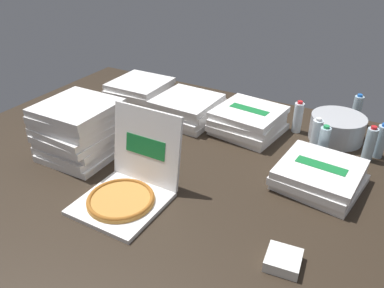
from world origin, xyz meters
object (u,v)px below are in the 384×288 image
object	(u,v)px
open_pizza_box	(128,185)
pizza_stack_left_mid	(187,109)
pizza_stack_right_far	(140,92)
water_bottle_2	(323,143)
water_bottle_3	(381,141)
water_bottle_1	(298,117)
pizza_stack_left_near	(79,130)
pizza_stack_right_mid	(319,176)
water_bottle_4	(316,135)
water_bottle_0	(370,144)
ice_bucket	(337,128)
pizza_stack_left_far	(248,121)
water_bottle_5	(357,110)
napkin_pile	(283,260)

from	to	relation	value
open_pizza_box	pizza_stack_left_mid	distance (m)	0.93
pizza_stack_right_far	water_bottle_2	xyz separation A→B (m)	(1.41, -0.15, 0.02)
water_bottle_3	water_bottle_1	bearing A→B (deg)	171.39
pizza_stack_left_near	water_bottle_1	bearing A→B (deg)	41.78
open_pizza_box	pizza_stack_right_mid	size ratio (longest dim) A/B	1.04
pizza_stack_right_far	water_bottle_4	xyz separation A→B (m)	(1.35, -0.08, 0.02)
open_pizza_box	pizza_stack_left_near	size ratio (longest dim) A/B	1.10
water_bottle_4	water_bottle_3	bearing A→B (deg)	18.01
water_bottle_0	water_bottle_4	bearing A→B (deg)	-170.94
ice_bucket	pizza_stack_right_mid	bearing A→B (deg)	-87.09
pizza_stack_right_mid	pizza_stack_left_far	distance (m)	0.66
water_bottle_5	water_bottle_4	bearing A→B (deg)	-106.76
ice_bucket	water_bottle_1	world-z (taller)	water_bottle_1
water_bottle_1	water_bottle_5	xyz separation A→B (m)	(0.31, 0.31, 0.00)
pizza_stack_left_near	napkin_pile	xyz separation A→B (m)	(1.30, -0.24, -0.14)
pizza_stack_left_mid	water_bottle_4	distance (m)	0.88
pizza_stack_left_far	water_bottle_5	bearing A→B (deg)	39.09
water_bottle_3	water_bottle_4	size ratio (longest dim) A/B	1.00
water_bottle_0	water_bottle_1	bearing A→B (deg)	162.80
pizza_stack_right_mid	water_bottle_1	size ratio (longest dim) A/B	2.11
pizza_stack_left_near	water_bottle_3	distance (m)	1.74
open_pizza_box	water_bottle_4	xyz separation A→B (m)	(0.68, 0.92, 0.02)
water_bottle_5	pizza_stack_right_far	bearing A→B (deg)	-164.48
open_pizza_box	pizza_stack_left_far	distance (m)	0.97
pizza_stack_left_near	water_bottle_0	size ratio (longest dim) A/B	1.99
pizza_stack_right_far	ice_bucket	distance (m)	1.44
water_bottle_0	pizza_stack_right_mid	bearing A→B (deg)	-114.55
water_bottle_1	water_bottle_4	xyz separation A→B (m)	(0.16, -0.19, 0.00)
open_pizza_box	pizza_stack_left_near	world-z (taller)	open_pizza_box
open_pizza_box	napkin_pile	xyz separation A→B (m)	(0.80, -0.04, -0.05)
pizza_stack_right_mid	water_bottle_0	xyz separation A→B (m)	(0.18, 0.40, 0.04)
pizza_stack_right_mid	pizza_stack_left_near	world-z (taller)	pizza_stack_left_near
water_bottle_3	water_bottle_4	xyz separation A→B (m)	(-0.34, -0.11, 0.00)
pizza_stack_left_mid	pizza_stack_right_far	size ratio (longest dim) A/B	0.99
water_bottle_0	water_bottle_4	xyz separation A→B (m)	(-0.29, -0.05, 0.00)
pizza_stack_left_far	water_bottle_0	xyz separation A→B (m)	(0.73, 0.03, 0.02)
pizza_stack_left_mid	ice_bucket	bearing A→B (deg)	12.90
pizza_stack_left_far	water_bottle_3	size ratio (longest dim) A/B	2.10
pizza_stack_left_mid	water_bottle_0	bearing A→B (deg)	2.85
water_bottle_4	pizza_stack_left_far	bearing A→B (deg)	177.70
ice_bucket	water_bottle_1	size ratio (longest dim) A/B	1.55
pizza_stack_left_near	ice_bucket	distance (m)	1.57
pizza_stack_right_mid	pizza_stack_left_far	size ratio (longest dim) A/B	1.00
open_pizza_box	water_bottle_3	distance (m)	1.45
pizza_stack_right_far	water_bottle_5	distance (m)	1.55
pizza_stack_left_near	water_bottle_4	world-z (taller)	pizza_stack_left_near
open_pizza_box	water_bottle_2	world-z (taller)	open_pizza_box
pizza_stack_left_far	ice_bucket	bearing A→B (deg)	20.11
pizza_stack_left_mid	pizza_stack_right_far	bearing A→B (deg)	169.24
napkin_pile	water_bottle_0	bearing A→B (deg)	80.51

